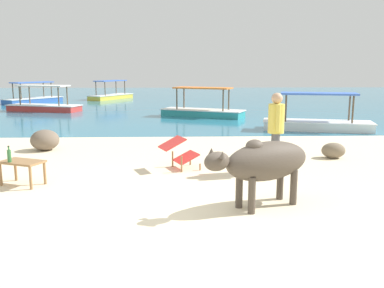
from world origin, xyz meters
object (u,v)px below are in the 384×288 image
deck_chair_near (179,151)px  low_bench_table (22,165)px  boat_teal (203,110)px  boat_blue (33,99)px  person_standing (276,127)px  boat_yellow (111,95)px  cow (265,162)px  bottle (9,156)px  boat_white (317,122)px  boat_red (44,106)px

deck_chair_near → low_bench_table: bearing=179.7°
boat_teal → boat_blue: (-9.98, 7.54, 0.00)m
person_standing → boat_yellow: size_ratio=0.43×
cow → boat_yellow: boat_yellow is taller
cow → deck_chair_near: size_ratio=2.02×
cow → person_standing: 2.16m
bottle → person_standing: (4.96, 0.80, 0.38)m
bottle → boat_teal: (4.11, 10.92, -0.32)m
person_standing → boat_blue: bearing=125.2°
bottle → boat_blue: (-5.87, 18.46, -0.32)m
low_bench_table → boat_white: size_ratio=0.23×
low_bench_table → bottle: bearing=-130.8°
bottle → boat_red: (-3.66, 13.55, -0.32)m
boat_red → cow: bearing=134.9°
low_bench_table → person_standing: (4.78, 0.71, 0.58)m
cow → boat_red: boat_red is taller
boat_teal → low_bench_table: bearing=-84.8°
low_bench_table → deck_chair_near: deck_chair_near is taller
bottle → boat_teal: bearing=69.4°
low_bench_table → boat_red: (-3.84, 13.46, -0.12)m
boat_yellow → boat_blue: 5.26m
deck_chair_near → boat_blue: (-8.89, 17.29, -0.13)m
low_bench_table → boat_white: boat_white is taller
low_bench_table → boat_yellow: bearing=117.6°
deck_chair_near → boat_white: bearing=28.0°
boat_yellow → boat_red: same height
cow → boat_teal: 12.18m
boat_yellow → boat_blue: same height
deck_chair_near → boat_red: boat_red is taller
boat_red → boat_teal: bearing=177.9°
person_standing → boat_red: (-8.61, 12.75, -0.70)m
boat_red → boat_white: same height
low_bench_table → person_standing: size_ratio=0.54×
boat_yellow → boat_red: (-2.06, -7.98, 0.00)m
deck_chair_near → boat_red: size_ratio=0.24×
low_bench_table → boat_white: 10.14m
bottle → boat_blue: boat_blue is taller
bottle → boat_white: bearing=40.7°
bottle → deck_chair_near: size_ratio=0.33×
bottle → low_bench_table: bearing=26.3°
cow → person_standing: (0.65, 2.05, 0.25)m
boat_teal → boat_blue: size_ratio=1.04×
low_bench_table → boat_teal: 11.52m
boat_teal → person_standing: bearing=-60.1°
boat_blue → boat_white: (13.70, -11.72, 0.00)m
boat_white → boat_red: bearing=163.9°
boat_yellow → cow: bearing=44.1°
low_bench_table → boat_blue: 19.34m
person_standing → boat_red: person_standing is taller
boat_blue → low_bench_table: bearing=53.5°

